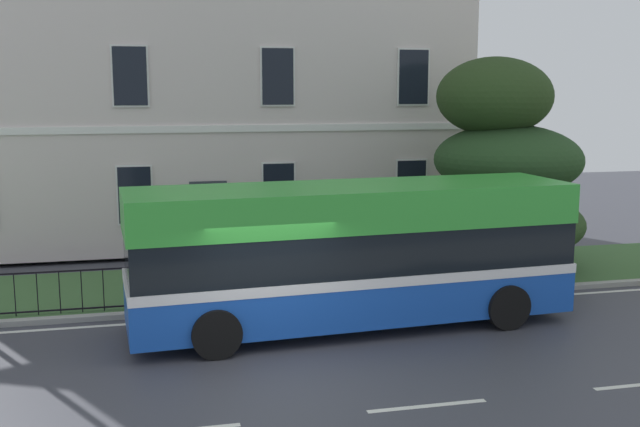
{
  "coord_description": "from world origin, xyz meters",
  "views": [
    {
      "loc": [
        -2.24,
        -12.52,
        5.02
      ],
      "look_at": [
        1.7,
        4.53,
        2.11
      ],
      "focal_mm": 42.41,
      "sensor_mm": 36.0,
      "label": 1
    }
  ],
  "objects_px": {
    "single_decker_bus": "(353,253)",
    "litter_bin": "(435,261)",
    "georgian_townhouse": "(195,46)",
    "evergreen_tree": "(498,175)"
  },
  "relations": [
    {
      "from": "evergreen_tree",
      "to": "single_decker_bus",
      "type": "relative_size",
      "value": 0.61
    },
    {
      "from": "georgian_townhouse",
      "to": "evergreen_tree",
      "type": "height_order",
      "value": "georgian_townhouse"
    },
    {
      "from": "litter_bin",
      "to": "evergreen_tree",
      "type": "bearing_deg",
      "value": 29.08
    },
    {
      "from": "evergreen_tree",
      "to": "single_decker_bus",
      "type": "height_order",
      "value": "evergreen_tree"
    },
    {
      "from": "georgian_townhouse",
      "to": "evergreen_tree",
      "type": "distance_m",
      "value": 11.2
    },
    {
      "from": "evergreen_tree",
      "to": "single_decker_bus",
      "type": "bearing_deg",
      "value": -142.32
    },
    {
      "from": "evergreen_tree",
      "to": "single_decker_bus",
      "type": "xyz_separation_m",
      "value": [
        -5.3,
        -4.09,
        -1.07
      ]
    },
    {
      "from": "single_decker_bus",
      "to": "litter_bin",
      "type": "xyz_separation_m",
      "value": [
        2.97,
        2.8,
        -0.96
      ]
    },
    {
      "from": "evergreen_tree",
      "to": "litter_bin",
      "type": "relative_size",
      "value": 5.66
    },
    {
      "from": "georgian_townhouse",
      "to": "evergreen_tree",
      "type": "relative_size",
      "value": 2.99
    }
  ]
}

